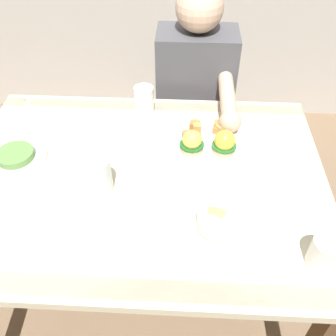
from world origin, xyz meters
TOP-DOWN VIEW (x-y plane):
  - ground_plane at (0.00, 0.00)m, footprint 6.00×6.00m
  - dining_table at (0.00, 0.00)m, footprint 1.20×0.90m
  - eggs_benedict_plate at (0.22, 0.14)m, footprint 0.27×0.27m
  - fruit_bowl at (0.24, -0.19)m, footprint 0.12×0.12m
  - coffee_mug at (0.50, -0.30)m, footprint 0.11×0.08m
  - water_glass_near at (-0.12, -0.07)m, footprint 0.08×0.08m
  - water_glass_far at (-0.02, 0.34)m, footprint 0.07×0.07m
  - side_plate at (-0.43, 0.05)m, footprint 0.20×0.20m
  - diner_person at (0.18, 0.60)m, footprint 0.34×0.54m

SIDE VIEW (x-z plane):
  - ground_plane at x=0.00m, z-range 0.00..0.00m
  - dining_table at x=0.00m, z-range 0.26..1.00m
  - diner_person at x=0.18m, z-range 0.08..1.22m
  - side_plate at x=-0.43m, z-range 0.74..0.77m
  - eggs_benedict_plate at x=0.22m, z-range 0.72..0.81m
  - fruit_bowl at x=0.24m, z-range 0.74..0.80m
  - coffee_mug at x=0.50m, z-range 0.74..0.84m
  - water_glass_far at x=-0.02m, z-range 0.73..0.85m
  - water_glass_near at x=-0.12m, z-range 0.73..0.86m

